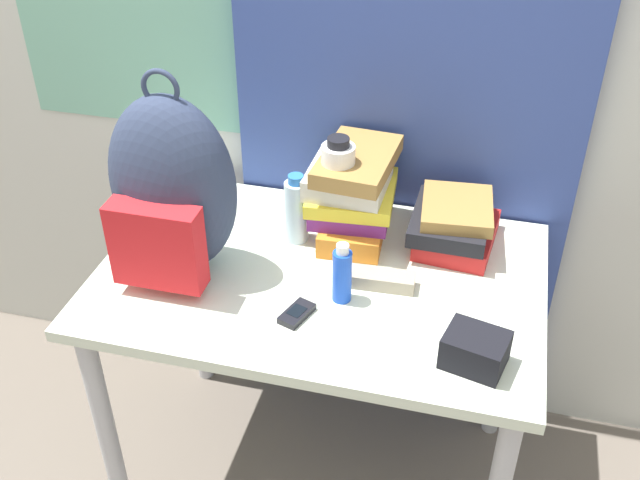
% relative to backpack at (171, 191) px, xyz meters
% --- Properties ---
extents(wall_back, '(6.00, 0.06, 2.50)m').
position_rel_backpack_xyz_m(wall_back, '(0.34, 0.50, 0.27)').
color(wall_back, beige).
rests_on(wall_back, ground_plane).
extents(curtain_blue, '(0.92, 0.04, 2.50)m').
position_rel_backpack_xyz_m(curtain_blue, '(0.48, 0.45, 0.27)').
color(curtain_blue, '#384C93').
rests_on(curtain_blue, ground_plane).
extents(desk, '(1.08, 0.71, 0.76)m').
position_rel_backpack_xyz_m(desk, '(0.34, 0.06, -0.33)').
color(desk, silver).
rests_on(desk, ground_plane).
extents(backpack, '(0.31, 0.25, 0.51)m').
position_rel_backpack_xyz_m(backpack, '(0.00, 0.00, 0.00)').
color(backpack, '#2D3851').
rests_on(backpack, desk).
extents(book_stack_left, '(0.23, 0.29, 0.23)m').
position_rel_backpack_xyz_m(book_stack_left, '(0.38, 0.27, -0.11)').
color(book_stack_left, orange).
rests_on(book_stack_left, desk).
extents(book_stack_center, '(0.22, 0.26, 0.13)m').
position_rel_backpack_xyz_m(book_stack_center, '(0.64, 0.27, -0.16)').
color(book_stack_center, red).
rests_on(book_stack_center, desk).
extents(water_bottle, '(0.06, 0.06, 0.19)m').
position_rel_backpack_xyz_m(water_bottle, '(0.24, 0.19, -0.13)').
color(water_bottle, silver).
rests_on(water_bottle, desk).
extents(sports_bottle, '(0.08, 0.08, 0.30)m').
position_rel_backpack_xyz_m(sports_bottle, '(0.35, 0.21, -0.08)').
color(sports_bottle, white).
rests_on(sports_bottle, desk).
extents(sunscreen_bottle, '(0.04, 0.04, 0.16)m').
position_rel_backpack_xyz_m(sunscreen_bottle, '(0.41, -0.02, -0.15)').
color(sunscreen_bottle, blue).
rests_on(sunscreen_bottle, desk).
extents(cell_phone, '(0.07, 0.10, 0.02)m').
position_rel_backpack_xyz_m(cell_phone, '(0.33, -0.11, -0.21)').
color(cell_phone, black).
rests_on(cell_phone, desk).
extents(sunglasses_case, '(0.15, 0.06, 0.04)m').
position_rel_backpack_xyz_m(sunglasses_case, '(0.50, 0.05, -0.20)').
color(sunglasses_case, gray).
rests_on(sunglasses_case, desk).
extents(camera_pouch, '(0.15, 0.13, 0.08)m').
position_rel_backpack_xyz_m(camera_pouch, '(0.73, -0.16, -0.18)').
color(camera_pouch, black).
rests_on(camera_pouch, desk).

